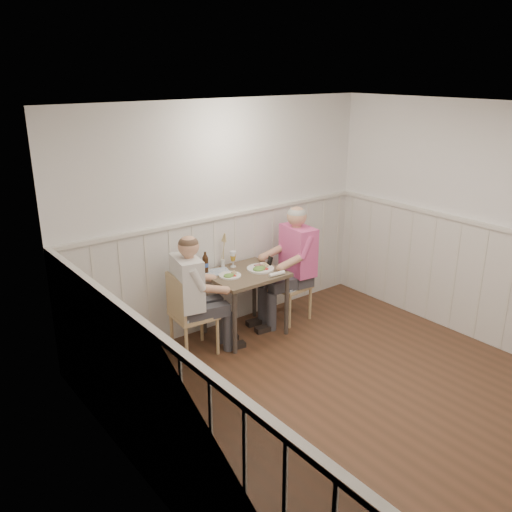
{
  "coord_description": "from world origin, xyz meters",
  "views": [
    {
      "loc": [
        -3.34,
        -2.67,
        2.91
      ],
      "look_at": [
        -0.0,
        1.64,
        1.0
      ],
      "focal_mm": 38.0,
      "sensor_mm": 36.0,
      "label": 1
    }
  ],
  "objects_px": {
    "man_in_pink": "(294,273)",
    "grass_vase": "(223,251)",
    "chair_left": "(189,312)",
    "beer_bottle": "(205,263)",
    "dining_table": "(245,282)",
    "chair_right": "(293,281)",
    "diner_cream": "(192,305)"
  },
  "relations": [
    {
      "from": "dining_table",
      "to": "chair_left",
      "type": "bearing_deg",
      "value": -179.78
    },
    {
      "from": "chair_right",
      "to": "beer_bottle",
      "type": "relative_size",
      "value": 3.67
    },
    {
      "from": "man_in_pink",
      "to": "grass_vase",
      "type": "xyz_separation_m",
      "value": [
        -0.78,
        0.36,
        0.34
      ]
    },
    {
      "from": "beer_bottle",
      "to": "dining_table",
      "type": "bearing_deg",
      "value": -37.63
    },
    {
      "from": "beer_bottle",
      "to": "man_in_pink",
      "type": "bearing_deg",
      "value": -17.26
    },
    {
      "from": "chair_right",
      "to": "beer_bottle",
      "type": "height_order",
      "value": "beer_bottle"
    },
    {
      "from": "dining_table",
      "to": "man_in_pink",
      "type": "xyz_separation_m",
      "value": [
        0.69,
        -0.05,
        -0.04
      ]
    },
    {
      "from": "man_in_pink",
      "to": "chair_left",
      "type": "bearing_deg",
      "value": 177.92
    },
    {
      "from": "chair_right",
      "to": "grass_vase",
      "type": "relative_size",
      "value": 2.14
    },
    {
      "from": "chair_left",
      "to": "beer_bottle",
      "type": "height_order",
      "value": "beer_bottle"
    },
    {
      "from": "diner_cream",
      "to": "dining_table",
      "type": "bearing_deg",
      "value": 2.63
    },
    {
      "from": "dining_table",
      "to": "beer_bottle",
      "type": "xyz_separation_m",
      "value": [
        -0.35,
        0.27,
        0.22
      ]
    },
    {
      "from": "chair_right",
      "to": "beer_bottle",
      "type": "xyz_separation_m",
      "value": [
        -1.06,
        0.27,
        0.38
      ]
    },
    {
      "from": "diner_cream",
      "to": "grass_vase",
      "type": "relative_size",
      "value": 3.23
    },
    {
      "from": "dining_table",
      "to": "man_in_pink",
      "type": "height_order",
      "value": "man_in_pink"
    },
    {
      "from": "dining_table",
      "to": "chair_right",
      "type": "bearing_deg",
      "value": -0.55
    },
    {
      "from": "chair_left",
      "to": "grass_vase",
      "type": "xyz_separation_m",
      "value": [
        0.65,
        0.3,
        0.45
      ]
    },
    {
      "from": "diner_cream",
      "to": "grass_vase",
      "type": "distance_m",
      "value": 0.8
    },
    {
      "from": "chair_left",
      "to": "beer_bottle",
      "type": "relative_size",
      "value": 3.71
    },
    {
      "from": "dining_table",
      "to": "beer_bottle",
      "type": "bearing_deg",
      "value": 142.37
    },
    {
      "from": "beer_bottle",
      "to": "chair_right",
      "type": "bearing_deg",
      "value": -14.55
    },
    {
      "from": "chair_right",
      "to": "beer_bottle",
      "type": "bearing_deg",
      "value": 165.45
    },
    {
      "from": "man_in_pink",
      "to": "grass_vase",
      "type": "relative_size",
      "value": 3.44
    },
    {
      "from": "chair_right",
      "to": "man_in_pink",
      "type": "xyz_separation_m",
      "value": [
        -0.02,
        -0.05,
        0.12
      ]
    },
    {
      "from": "chair_left",
      "to": "beer_bottle",
      "type": "xyz_separation_m",
      "value": [
        0.39,
        0.27,
        0.37
      ]
    },
    {
      "from": "chair_left",
      "to": "grass_vase",
      "type": "bearing_deg",
      "value": 25.02
    },
    {
      "from": "chair_right",
      "to": "diner_cream",
      "type": "bearing_deg",
      "value": -178.96
    },
    {
      "from": "man_in_pink",
      "to": "grass_vase",
      "type": "bearing_deg",
      "value": 155.56
    },
    {
      "from": "dining_table",
      "to": "chair_right",
      "type": "distance_m",
      "value": 0.73
    },
    {
      "from": "dining_table",
      "to": "chair_left",
      "type": "relative_size",
      "value": 0.92
    },
    {
      "from": "grass_vase",
      "to": "diner_cream",
      "type": "bearing_deg",
      "value": -151.85
    },
    {
      "from": "chair_right",
      "to": "diner_cream",
      "type": "relative_size",
      "value": 0.66
    }
  ]
}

